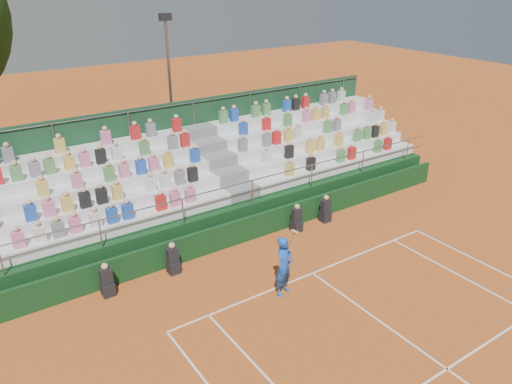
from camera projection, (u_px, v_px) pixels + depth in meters
ground at (312, 273)px, 17.30m from camera, size 90.00×90.00×0.00m
courtside_wall at (260, 225)px, 19.51m from camera, size 20.00×0.15×1.00m
line_officials at (235, 240)px, 18.44m from camera, size 9.66×0.40×1.19m
grandstand at (218, 184)px, 21.71m from camera, size 20.00×5.20×4.40m
tennis_player at (284, 266)px, 15.84m from camera, size 0.97×0.74×2.22m
floodlight_mast at (170, 79)px, 25.39m from camera, size 0.60×0.25×7.72m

